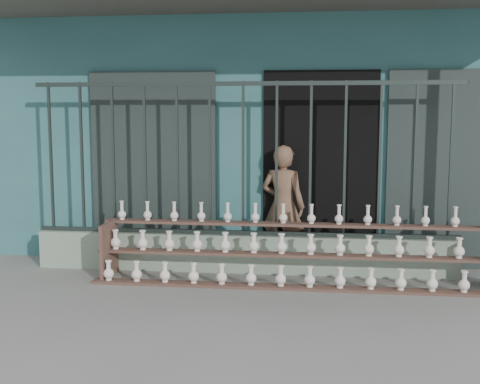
# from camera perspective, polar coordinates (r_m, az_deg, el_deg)

# --- Properties ---
(ground) EXTENTS (60.00, 60.00, 0.00)m
(ground) POSITION_cam_1_polar(r_m,az_deg,el_deg) (6.01, -1.15, -10.72)
(ground) COLOR slate
(workshop_building) EXTENTS (7.40, 6.60, 3.21)m
(workshop_building) POSITION_cam_1_polar(r_m,az_deg,el_deg) (9.93, 2.25, 5.92)
(workshop_building) COLOR #306466
(workshop_building) RESTS_ON ground
(parapet_wall) EXTENTS (5.00, 0.20, 0.45)m
(parapet_wall) POSITION_cam_1_polar(r_m,az_deg,el_deg) (7.20, 0.29, -5.83)
(parapet_wall) COLOR gray
(parapet_wall) RESTS_ON ground
(security_fence) EXTENTS (5.00, 0.04, 1.80)m
(security_fence) POSITION_cam_1_polar(r_m,az_deg,el_deg) (7.03, 0.29, 3.13)
(security_fence) COLOR #283330
(security_fence) RESTS_ON parapet_wall
(shelf_rack) EXTENTS (4.50, 0.68, 0.85)m
(shelf_rack) POSITION_cam_1_polar(r_m,az_deg,el_deg) (6.72, 5.33, -5.60)
(shelf_rack) COLOR brown
(shelf_rack) RESTS_ON ground
(elderly_woman) EXTENTS (0.63, 0.51, 1.50)m
(elderly_woman) POSITION_cam_1_polar(r_m,az_deg,el_deg) (7.38, 4.10, -1.35)
(elderly_woman) COLOR brown
(elderly_woman) RESTS_ON ground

